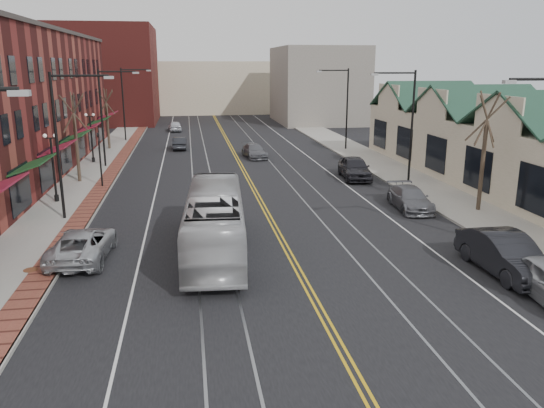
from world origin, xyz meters
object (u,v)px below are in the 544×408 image
object	(u,v)px
parked_suv	(83,244)
transit_bus	(215,221)
parked_car_c	(410,198)
parked_car_d	(355,168)
parked_car_b	(505,254)

from	to	relation	value
parked_suv	transit_bus	bearing A→B (deg)	-176.61
parked_car_c	parked_suv	bearing A→B (deg)	-158.03
parked_car_d	transit_bus	bearing A→B (deg)	-121.62
parked_suv	parked_car_d	size ratio (longest dim) A/B	1.03
parked_car_b	parked_car_c	xyz separation A→B (m)	(0.22, 10.31, -0.19)
parked_suv	parked_car_b	world-z (taller)	parked_car_b
parked_suv	parked_car_c	bearing A→B (deg)	-159.02
transit_bus	parked_car_d	distance (m)	18.74
parked_car_c	parked_car_d	distance (m)	9.08
transit_bus	parked_car_b	world-z (taller)	transit_bus
transit_bus	parked_car_c	world-z (taller)	transit_bus
transit_bus	parked_suv	size ratio (longest dim) A/B	2.10
transit_bus	parked_car_b	distance (m)	12.69
transit_bus	parked_suv	distance (m)	6.00
parked_suv	parked_car_b	distance (m)	18.35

